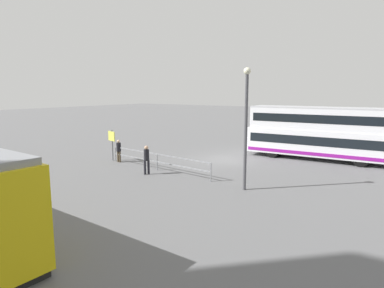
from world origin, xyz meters
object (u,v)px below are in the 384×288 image
Objects in this scene: pedestrian_near_railing at (119,149)px; info_sign at (112,140)px; double_decker_bus at (320,133)px; street_lamp at (246,119)px; pedestrian_crossing at (147,158)px.

info_sign reaches higher than pedestrian_near_railing.
double_decker_bus is 6.52× the size of pedestrian_near_railing.
info_sign is (0.77, -0.11, 0.60)m from pedestrian_near_railing.
pedestrian_near_railing is at bearing 36.90° from double_decker_bus.
street_lamp reaches higher than double_decker_bus.
pedestrian_near_railing is 0.99m from info_sign.
street_lamp reaches higher than pedestrian_near_railing.
street_lamp is (-10.32, 1.28, 2.73)m from pedestrian_near_railing.
pedestrian_crossing reaches higher than pedestrian_near_railing.
pedestrian_near_railing is 4.34m from pedestrian_crossing.
double_decker_bus is 10.30m from street_lamp.
double_decker_bus reaches higher than pedestrian_near_railing.
street_lamp is (-6.30, -0.34, 2.62)m from pedestrian_crossing.
pedestrian_near_railing is 0.71× the size of info_sign.
pedestrian_crossing is 5.12m from info_sign.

